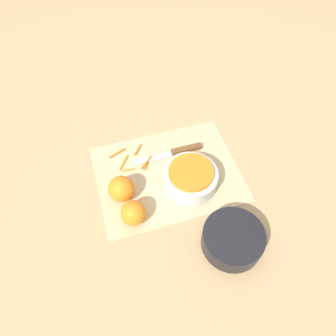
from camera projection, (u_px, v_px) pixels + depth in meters
The scene contains 8 objects.
ground_plane at pixel (168, 174), 1.11m from camera, with size 4.00×4.00×0.00m, color tan.
cutting_board at pixel (168, 174), 1.11m from camera, with size 0.48×0.37×0.01m.
bowl_speckled at pixel (190, 177), 1.05m from camera, with size 0.18×0.18×0.07m.
bowl_dark at pixel (233, 239), 0.94m from camera, with size 0.18×0.18×0.06m.
knife at pixel (179, 151), 1.15m from camera, with size 0.25×0.02×0.02m.
orange_left at pixel (121, 189), 1.02m from camera, with size 0.08×0.08×0.08m.
orange_right at pixel (133, 213), 0.98m from camera, with size 0.08×0.08×0.08m.
peel_pile at pixel (132, 160), 1.13m from camera, with size 0.14×0.11×0.01m.
Camera 1 is at (0.18, 0.60, 0.92)m, focal length 35.00 mm.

